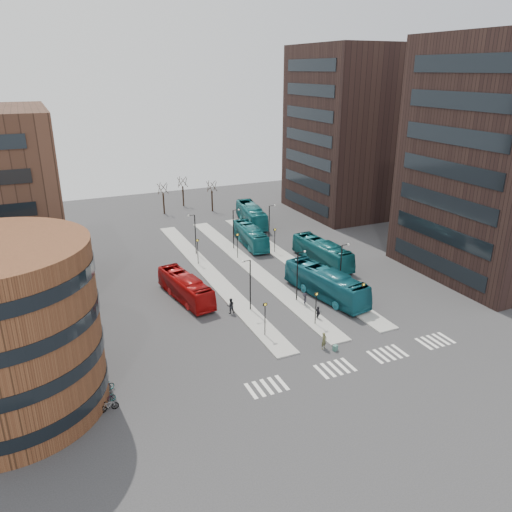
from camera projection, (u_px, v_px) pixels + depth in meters
name	position (u px, v px, depth m)	size (l,w,h in m)	color
ground	(370.00, 389.00, 43.02)	(160.00, 160.00, 0.00)	#2B2C2E
island_left	(210.00, 274.00, 67.03)	(2.50, 45.00, 0.15)	#979691
island_mid	(251.00, 267.00, 69.35)	(2.50, 45.00, 0.15)	#979691
island_right	(289.00, 261.00, 71.66)	(2.50, 45.00, 0.15)	#979691
suitcase	(335.00, 348.00, 48.84)	(0.45, 0.36, 0.56)	navy
red_bus	(185.00, 287.00, 59.36)	(2.52, 10.78, 3.00)	#A70C0C
teal_bus_a	(326.00, 283.00, 59.85)	(2.94, 12.57, 3.50)	#145968
teal_bus_b	(250.00, 236.00, 77.74)	(2.56, 10.93, 3.05)	#15646B
teal_bus_c	(322.00, 252.00, 70.37)	(2.74, 11.71, 3.26)	#135B62
teal_bus_d	(251.00, 215.00, 88.21)	(2.88, 12.30, 3.43)	#166B71
traveller	(324.00, 341.00, 48.95)	(0.64, 0.42, 1.75)	#4D4D2E
commuter_a	(231.00, 306.00, 56.09)	(0.89, 0.69, 1.83)	black
commuter_b	(318.00, 313.00, 54.72)	(0.92, 0.38, 1.57)	black
commuter_c	(305.00, 299.00, 57.85)	(1.06, 0.61, 1.64)	black
bicycle_near	(107.00, 399.00, 41.02)	(0.57, 1.63, 0.86)	gray
bicycle_mid	(109.00, 406.00, 40.11)	(0.46, 1.62, 0.98)	gray
bicycle_far	(104.00, 387.00, 42.51)	(0.65, 1.85, 0.97)	gray
crosswalk_stripes	(360.00, 361.00, 47.10)	(22.35, 2.40, 0.01)	silver
tower_near	(509.00, 160.00, 63.72)	(20.12, 20.00, 30.00)	black
tower_far	(355.00, 131.00, 92.71)	(20.12, 20.00, 30.00)	black
sign_poles	(271.00, 269.00, 62.40)	(12.45, 22.12, 3.65)	black
lamp_posts	(261.00, 247.00, 66.65)	(14.04, 20.24, 6.12)	black
bare_trees	(186.00, 197.00, 96.53)	(10.97, 8.14, 5.90)	black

